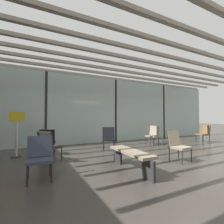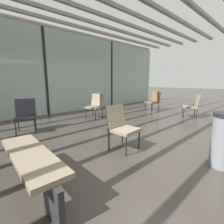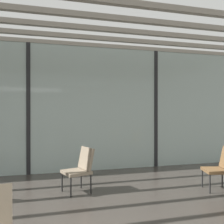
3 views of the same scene
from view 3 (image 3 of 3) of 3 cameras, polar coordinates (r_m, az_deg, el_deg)
name	(u,v)px [view 3 (image 3 of 3)]	position (r m, az deg, el deg)	size (l,w,h in m)	color
glass_curtain_wall	(28,109)	(7.08, -17.37, 0.71)	(14.00, 0.08, 3.32)	#A3B7B2
window_mullion_1	(28,109)	(7.08, -17.37, 0.71)	(0.10, 0.12, 3.32)	black
window_mullion_2	(155,109)	(7.83, 9.18, 0.69)	(0.10, 0.12, 3.32)	black
parked_airplane	(5,100)	(13.46, -21.72, 2.43)	(13.02, 4.20, 4.20)	silver
lounge_chair_4	(80,167)	(5.45, -6.75, -11.50)	(0.64, 0.61, 0.87)	#7F705B
lounge_chair_7	(221,166)	(5.94, 22.13, -10.55)	(0.63, 0.60, 0.87)	brown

